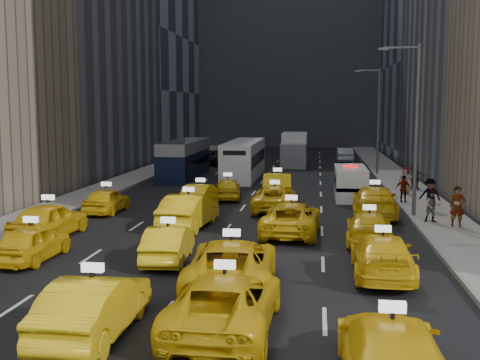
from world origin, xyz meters
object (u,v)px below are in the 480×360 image
(nypd_van, at_px, (350,183))
(city_bus, at_px, (244,159))
(taxi_1, at_px, (94,306))
(taxi_2, at_px, (225,302))
(taxi_3, at_px, (391,353))
(box_truck, at_px, (294,150))
(double_decker, at_px, (185,159))
(pedestrian_0, at_px, (457,206))

(nypd_van, bearing_deg, city_bus, 126.01)
(nypd_van, xyz_separation_m, city_bus, (-8.10, 10.58, 0.51))
(taxi_1, height_order, taxi_2, taxi_1)
(taxi_1, bearing_deg, city_bus, -89.18)
(taxi_3, bearing_deg, city_bus, -77.71)
(city_bus, bearing_deg, box_truck, 63.97)
(double_decker, height_order, pedestrian_0, double_decker)
(double_decker, bearing_deg, box_truck, 59.70)
(city_bus, bearing_deg, double_decker, -179.17)
(taxi_2, xyz_separation_m, pedestrian_0, (8.95, 14.24, 0.34))
(box_truck, bearing_deg, nypd_van, -79.78)
(taxi_2, distance_m, pedestrian_0, 16.82)
(nypd_van, bearing_deg, taxi_1, -109.06)
(taxi_1, height_order, box_truck, box_truck)
(taxi_1, relative_size, city_bus, 0.41)
(taxi_1, relative_size, pedestrian_0, 2.48)
(double_decker, bearing_deg, taxi_2, -67.80)
(taxi_2, relative_size, box_truck, 0.78)
(taxi_1, xyz_separation_m, taxi_3, (7.15, -1.96, -0.02))
(double_decker, bearing_deg, taxi_1, -73.35)
(double_decker, relative_size, pedestrian_0, 5.44)
(nypd_van, xyz_separation_m, pedestrian_0, (4.52, -9.16, 0.14))
(taxi_1, bearing_deg, pedestrian_0, -128.93)
(taxi_3, xyz_separation_m, double_decker, (-12.43, 36.14, 0.71))
(taxi_2, height_order, box_truck, box_truck)
(taxi_2, bearing_deg, box_truck, -88.95)
(nypd_van, xyz_separation_m, box_truck, (-4.36, 20.93, 0.61))
(taxi_3, height_order, box_truck, box_truck)
(taxi_2, relative_size, pedestrian_0, 2.89)
(double_decker, xyz_separation_m, city_bus, (4.86, 0.60, 0.00))
(double_decker, xyz_separation_m, box_truck, (8.60, 10.94, 0.11))
(nypd_van, bearing_deg, box_truck, 100.34)
(taxi_1, distance_m, taxi_3, 7.42)
(taxi_3, height_order, double_decker, double_decker)
(taxi_2, distance_m, taxi_3, 4.78)
(taxi_2, bearing_deg, taxi_3, 145.92)
(double_decker, bearing_deg, taxi_3, -63.14)
(box_truck, bearing_deg, taxi_1, -95.77)
(taxi_3, relative_size, nypd_van, 1.04)
(city_bus, relative_size, box_truck, 1.65)
(taxi_2, xyz_separation_m, double_decker, (-8.53, 33.38, 0.70))
(taxi_3, relative_size, pedestrian_0, 2.73)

